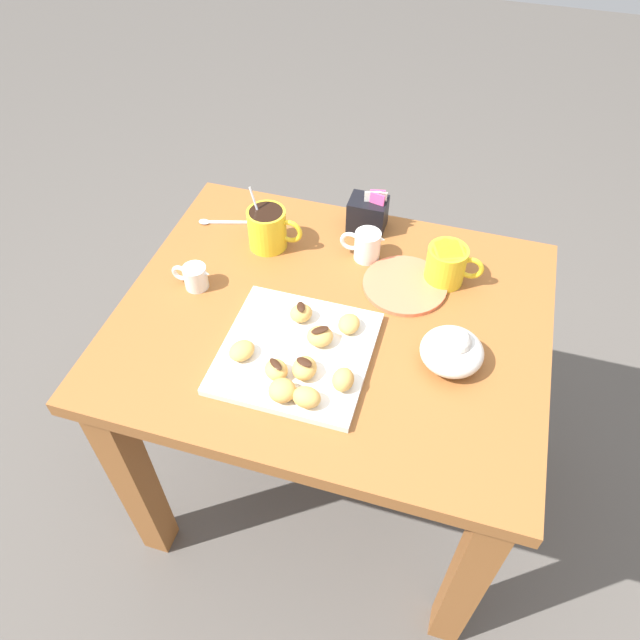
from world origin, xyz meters
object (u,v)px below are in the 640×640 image
object	(u,v)px
coffee_mug_yellow_right	(447,264)
beignet_2	(301,313)
saucer_coral_left	(405,285)
chocolate_sauce_pitcher	(196,275)
beignet_5	(343,379)
sugar_caddy	(370,214)
dining_table	(331,358)
beignet_4	(304,368)
beignet_1	(320,336)
beignet_3	(282,390)
beignet_7	(242,351)
pastry_plate_square	(296,352)
ice_cream_bowl	(452,350)
beignet_8	(307,397)
beignet_6	(349,324)
cream_pitcher_white	(367,244)
beignet_0	(276,370)
coffee_mug_yellow_left	(268,228)

from	to	relation	value
coffee_mug_yellow_right	beignet_2	bearing A→B (deg)	-140.53
saucer_coral_left	beignet_2	distance (m)	0.26
chocolate_sauce_pitcher	beignet_5	world-z (taller)	chocolate_sauce_pitcher
beignet_2	sugar_caddy	bearing A→B (deg)	80.30
dining_table	coffee_mug_yellow_right	world-z (taller)	coffee_mug_yellow_right
beignet_2	beignet_4	size ratio (longest dim) A/B	0.88
beignet_1	beignet_3	world-z (taller)	beignet_3
beignet_2	beignet_7	world-z (taller)	beignet_2
beignet_3	beignet_5	size ratio (longest dim) A/B	1.04
sugar_caddy	dining_table	bearing A→B (deg)	-90.88
pastry_plate_square	ice_cream_bowl	xyz separation A→B (m)	(0.30, 0.07, 0.03)
beignet_1	beignet_7	xyz separation A→B (m)	(-0.14, -0.08, -0.00)
beignet_2	beignet_8	bearing A→B (deg)	-69.38
beignet_4	beignet_8	world-z (taller)	beignet_8
beignet_5	beignet_6	world-z (taller)	beignet_5
beignet_4	pastry_plate_square	bearing A→B (deg)	123.63
cream_pitcher_white	beignet_5	distance (m)	0.39
beignet_1	beignet_0	bearing A→B (deg)	-118.14
beignet_5	chocolate_sauce_pitcher	bearing A→B (deg)	154.20
beignet_5	coffee_mug_yellow_left	bearing A→B (deg)	127.68
coffee_mug_yellow_left	beignet_3	size ratio (longest dim) A/B	2.89
beignet_2	beignet_3	world-z (taller)	beignet_3
pastry_plate_square	beignet_0	distance (m)	0.08
beignet_8	sugar_caddy	bearing A→B (deg)	91.49
beignet_3	beignet_7	bearing A→B (deg)	147.00
chocolate_sauce_pitcher	beignet_0	distance (m)	0.33
pastry_plate_square	beignet_8	distance (m)	0.13
pastry_plate_square	beignet_2	size ratio (longest dim) A/B	6.14
beignet_8	beignet_3	bearing A→B (deg)	177.97
beignet_3	beignet_6	world-z (taller)	beignet_3
sugar_caddy	chocolate_sauce_pitcher	xyz separation A→B (m)	(-0.32, -0.31, -0.01)
sugar_caddy	beignet_4	world-z (taller)	sugar_caddy
coffee_mug_yellow_right	beignet_3	world-z (taller)	coffee_mug_yellow_right
beignet_5	cream_pitcher_white	bearing A→B (deg)	97.15
chocolate_sauce_pitcher	saucer_coral_left	bearing A→B (deg)	15.87
dining_table	beignet_4	distance (m)	0.25
cream_pitcher_white	beignet_0	bearing A→B (deg)	-101.43
beignet_1	beignet_6	bearing A→B (deg)	47.59
coffee_mug_yellow_left	saucer_coral_left	size ratio (longest dim) A/B	0.80
coffee_mug_yellow_right	cream_pitcher_white	bearing A→B (deg)	172.93
coffee_mug_yellow_left	sugar_caddy	xyz separation A→B (m)	(0.21, 0.13, -0.01)
beignet_7	pastry_plate_square	bearing A→B (deg)	23.99
cream_pitcher_white	beignet_4	distance (m)	0.38
beignet_1	beignet_6	size ratio (longest dim) A/B	1.02
sugar_caddy	beignet_4	bearing A→B (deg)	-91.17
cream_pitcher_white	beignet_4	xyz separation A→B (m)	(-0.03, -0.38, -0.01)
pastry_plate_square	saucer_coral_left	world-z (taller)	pastry_plate_square
beignet_0	coffee_mug_yellow_left	bearing A→B (deg)	111.99
pastry_plate_square	cream_pitcher_white	world-z (taller)	cream_pitcher_white
beignet_6	beignet_7	xyz separation A→B (m)	(-0.18, -0.13, -0.00)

